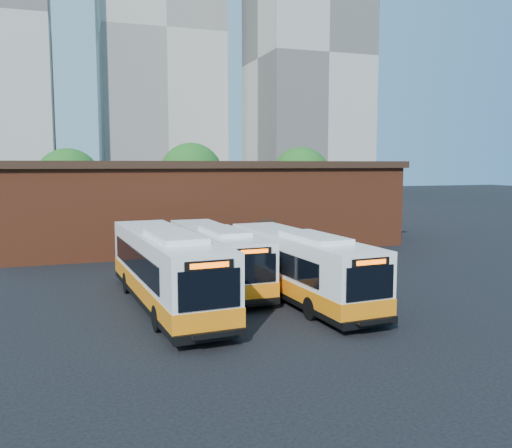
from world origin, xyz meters
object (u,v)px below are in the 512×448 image
object	(u,v)px
bus_west	(167,272)
bus_mideast	(299,269)
transit_worker	(390,301)
bus_midwest	(216,259)

from	to	relation	value
bus_west	bus_mideast	bearing A→B (deg)	-10.88
transit_worker	bus_west	bearing A→B (deg)	68.59
bus_midwest	transit_worker	xyz separation A→B (m)	(4.67, -8.67, -0.50)
bus_midwest	transit_worker	world-z (taller)	bus_midwest
bus_west	bus_midwest	world-z (taller)	bus_west
bus_west	transit_worker	bearing A→B (deg)	-38.84
bus_midwest	bus_mideast	distance (m)	4.94
bus_mideast	transit_worker	size ratio (longest dim) A/B	6.56
bus_mideast	transit_worker	xyz separation A→B (m)	(1.79, -4.67, -0.54)
bus_west	bus_midwest	bearing A→B (deg)	42.75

